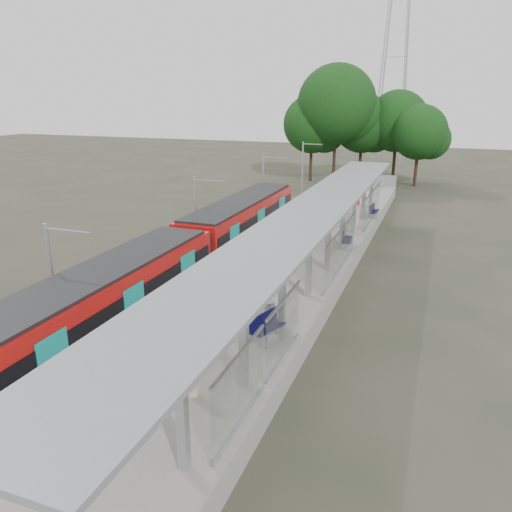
{
  "coord_description": "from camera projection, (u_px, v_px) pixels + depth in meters",
  "views": [
    {
      "loc": [
        7.28,
        -7.02,
        9.92
      ],
      "look_at": [
        -0.96,
        15.05,
        2.3
      ],
      "focal_mm": 35.0,
      "sensor_mm": 36.0,
      "label": 1
    }
  ],
  "objects": [
    {
      "name": "bench_mid",
      "position": [
        346.0,
        238.0,
        30.43
      ],
      "size": [
        0.69,
        1.75,
        1.17
      ],
      "rotation": [
        0.0,
        0.0,
        0.1
      ],
      "color": "#100F4C",
      "rests_on": "platform"
    },
    {
      "name": "tree_cluster",
      "position": [
        358.0,
        117.0,
        57.46
      ],
      "size": [
        18.51,
        11.17,
        13.42
      ],
      "color": "#382316",
      "rests_on": "ground"
    },
    {
      "name": "bench_far",
      "position": [
        373.0,
        210.0,
        38.06
      ],
      "size": [
        0.62,
        1.52,
        1.01
      ],
      "rotation": [
        0.0,
        0.0,
        -0.12
      ],
      "color": "#100F4C",
      "rests_on": "platform"
    },
    {
      "name": "trackbed",
      "position": [
        231.0,
        260.0,
        31.02
      ],
      "size": [
        3.0,
        70.0,
        0.24
      ],
      "primitive_type": "cube",
      "color": "#59544C",
      "rests_on": "ground"
    },
    {
      "name": "platform",
      "position": [
        301.0,
        263.0,
        29.4
      ],
      "size": [
        6.0,
        50.0,
        1.0
      ],
      "primitive_type": "cube",
      "color": "gray",
      "rests_on": "ground"
    },
    {
      "name": "litter_bin",
      "position": [
        269.0,
        312.0,
        20.48
      ],
      "size": [
        0.5,
        0.5,
        0.88
      ],
      "primitive_type": "cylinder",
      "rotation": [
        0.0,
        0.0,
        -0.18
      ],
      "color": "#9EA0A5",
      "rests_on": "platform"
    },
    {
      "name": "bench_near",
      "position": [
        266.0,
        326.0,
        18.91
      ],
      "size": [
        1.0,
        1.67,
        1.09
      ],
      "rotation": [
        0.0,
        0.0,
        -0.34
      ],
      "color": "#100F4C",
      "rests_on": "platform"
    },
    {
      "name": "canopy",
      "position": [
        313.0,
        218.0,
        24.33
      ],
      "size": [
        3.27,
        38.0,
        3.66
      ],
      "color": "#9EA0A5",
      "rests_on": "platform"
    },
    {
      "name": "info_pillar_near",
      "position": [
        192.0,
        375.0,
        15.37
      ],
      "size": [
        0.36,
        0.36,
        1.61
      ],
      "rotation": [
        0.0,
        0.0,
        -0.12
      ],
      "color": "beige",
      "rests_on": "platform"
    },
    {
      "name": "pylon",
      "position": [
        397.0,
        28.0,
        71.28
      ],
      "size": [
        8.0,
        4.0,
        38.0
      ],
      "primitive_type": null,
      "color": "#9EA0A5",
      "rests_on": "ground"
    },
    {
      "name": "train",
      "position": [
        190.0,
        255.0,
        25.72
      ],
      "size": [
        2.74,
        27.6,
        3.62
      ],
      "color": "black",
      "rests_on": "ground"
    },
    {
      "name": "tactile_strip",
      "position": [
        260.0,
        250.0,
        30.1
      ],
      "size": [
        0.6,
        50.0,
        0.02
      ],
      "primitive_type": "cube",
      "color": "yellow",
      "rests_on": "platform"
    },
    {
      "name": "info_pillar_far",
      "position": [
        356.0,
        214.0,
        35.59
      ],
      "size": [
        0.41,
        0.41,
        1.83
      ],
      "rotation": [
        0.0,
        0.0,
        -0.01
      ],
      "color": "beige",
      "rests_on": "platform"
    },
    {
      "name": "end_fence",
      "position": [
        366.0,
        180.0,
        51.3
      ],
      "size": [
        6.0,
        0.1,
        1.2
      ],
      "primitive_type": "cube",
      "color": "#9EA0A5",
      "rests_on": "platform"
    },
    {
      "name": "catenary_masts",
      "position": [
        197.0,
        218.0,
        29.84
      ],
      "size": [
        2.08,
        48.16,
        5.4
      ],
      "color": "#9EA0A5",
      "rests_on": "ground"
    }
  ]
}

